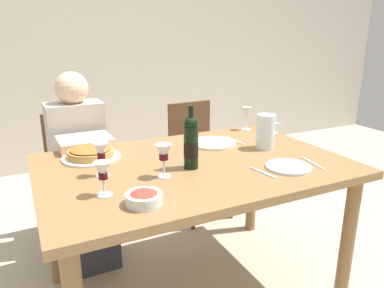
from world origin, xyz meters
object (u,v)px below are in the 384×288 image
dining_table (194,180)px  diner_left (82,163)px  wine_bottle (191,142)px  chair_left (76,169)px  wine_glass_spare (103,172)px  chair_right (196,152)px  water_pitcher (266,134)px  salad_bowl (144,198)px  dinner_plate_left_setting (213,143)px  wine_glass_left_diner (247,114)px  wine_glass_centre (101,153)px  baked_tart (91,153)px  wine_glass_right_diner (164,154)px  dinner_plate_right_setting (289,167)px

dining_table → diner_left: (-0.45, 0.65, -0.05)m
wine_bottle → chair_left: wine_bottle is taller
dining_table → wine_glass_spare: 0.56m
chair_right → wine_glass_spare: bearing=44.8°
water_pitcher → salad_bowl: water_pitcher is taller
dining_table → salad_bowl: bearing=-138.4°
wine_bottle → dinner_plate_left_setting: wine_bottle is taller
wine_glass_left_diner → wine_glass_centre: same height
salad_bowl → wine_glass_spare: wine_glass_spare is taller
wine_bottle → baked_tart: wine_bottle is taller
dining_table → wine_glass_centre: 0.49m
wine_glass_centre → chair_right: size_ratio=0.18×
wine_glass_right_diner → chair_right: (0.65, 0.97, -0.37)m
chair_right → salad_bowl: bearing=52.1°
baked_tart → chair_left: size_ratio=0.34×
wine_glass_left_diner → chair_left: (-1.05, 0.46, -0.37)m
baked_tart → wine_bottle: bearing=-41.3°
wine_glass_spare → chair_right: size_ratio=0.16×
wine_bottle → chair_right: (0.49, 0.93, -0.39)m
baked_tart → wine_glass_left_diner: 1.06m
dinner_plate_right_setting → chair_left: bearing=125.5°
dinner_plate_right_setting → diner_left: size_ratio=0.19×
baked_tart → wine_glass_right_diner: wine_glass_right_diner is taller
wine_bottle → diner_left: size_ratio=0.26×
wine_glass_right_diner → chair_right: wine_glass_right_diner is taller
baked_tart → dinner_plate_right_setting: baked_tart is taller
wine_glass_left_diner → wine_glass_centre: 1.12m
dinner_plate_left_setting → wine_bottle: bearing=-134.0°
wine_glass_spare → dinner_plate_left_setting: 0.85m
dinner_plate_left_setting → chair_right: 0.72m
water_pitcher → wine_glass_left_diner: bearing=70.8°
dinner_plate_right_setting → baked_tart: bearing=145.7°
wine_bottle → wine_glass_spare: (-0.45, -0.12, -0.03)m
dining_table → wine_glass_left_diner: size_ratio=9.72×
dining_table → chair_left: size_ratio=1.72×
dining_table → dinner_plate_right_setting: (0.37, -0.27, 0.10)m
wine_glass_centre → wine_glass_spare: size_ratio=1.10×
dining_table → chair_left: (-0.45, 0.89, -0.17)m
dining_table → water_pitcher: 0.50m
water_pitcher → baked_tart: (-0.91, 0.25, -0.06)m
dinner_plate_left_setting → chair_right: size_ratio=0.30×
baked_tart → chair_right: bearing=32.7°
wine_bottle → wine_glass_centre: (-0.40, 0.09, -0.02)m
water_pitcher → salad_bowl: 0.92m
dinner_plate_right_setting → wine_glass_left_diner: bearing=72.0°
chair_left → chair_right: 0.90m
wine_glass_left_diner → dinner_plate_right_setting: (-0.23, -0.70, -0.10)m
diner_left → wine_glass_left_diner: bearing=166.4°
wine_bottle → wine_glass_left_diner: bearing=37.1°
baked_tart → wine_glass_spare: wine_glass_spare is taller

